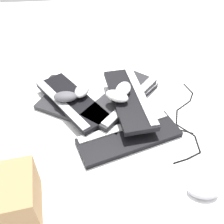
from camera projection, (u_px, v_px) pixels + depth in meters
name	position (u px, v px, depth m)	size (l,w,h in m)	color
ground_plane	(100.00, 118.00, 1.17)	(3.20, 3.20, 0.00)	white
keyboard_0	(81.00, 111.00, 1.19)	(0.45, 0.36, 0.03)	#232326
keyboard_1	(129.00, 137.00, 1.07)	(0.46, 0.27, 0.03)	black
keyboard_2	(122.00, 100.00, 1.24)	(0.42, 0.42, 0.03)	black
keyboard_3	(122.00, 98.00, 1.21)	(0.41, 0.43, 0.03)	#232326
keyboard_4	(129.00, 98.00, 1.16)	(0.20, 0.45, 0.03)	black
keyboard_5	(71.00, 101.00, 1.19)	(0.36, 0.45, 0.03)	black
mouse_0	(65.00, 97.00, 1.16)	(0.11, 0.07, 0.04)	#4C4C51
mouse_1	(82.00, 90.00, 1.20)	(0.11, 0.07, 0.04)	#B7B7BC
mouse_2	(56.00, 80.00, 1.36)	(0.11, 0.07, 0.04)	black
mouse_3	(123.00, 89.00, 1.15)	(0.11, 0.07, 0.04)	silver
mouse_4	(117.00, 96.00, 1.12)	(0.11, 0.07, 0.04)	silver
mouse_5	(203.00, 191.00, 0.87)	(0.11, 0.07, 0.04)	#B7B7BC
cable_0	(187.00, 120.00, 1.15)	(0.23, 0.51, 0.01)	black
cable_1	(123.00, 112.00, 1.19)	(0.59, 0.29, 0.01)	black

